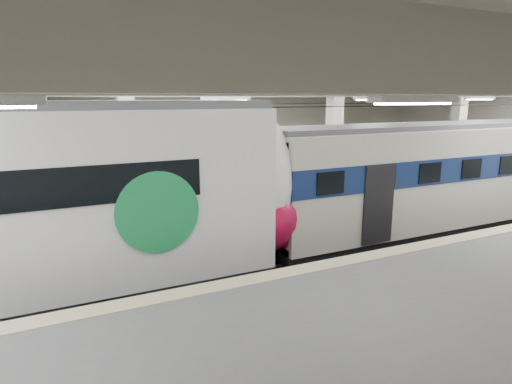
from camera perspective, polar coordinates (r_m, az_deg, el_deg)
station_hall at (r=10.86m, az=3.42°, el=3.29°), size 36.00×24.00×5.75m
modern_emu at (r=11.42m, az=-27.27°, el=-1.94°), size 15.44×3.19×4.90m
older_rer at (r=16.43m, az=20.79°, el=1.74°), size 12.18×2.69×4.08m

